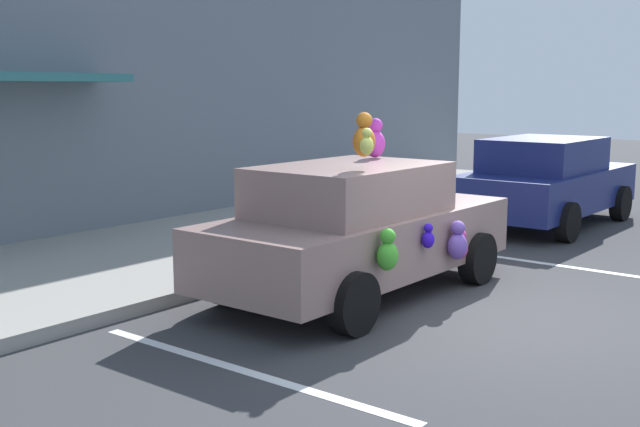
{
  "coord_description": "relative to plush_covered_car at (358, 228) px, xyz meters",
  "views": [
    {
      "loc": [
        -7.45,
        -3.52,
        2.41
      ],
      "look_at": [
        -0.1,
        2.29,
        0.9
      ],
      "focal_mm": 44.06,
      "sensor_mm": 36.0,
      "label": 1
    }
  ],
  "objects": [
    {
      "name": "plush_covered_car",
      "position": [
        0.0,
        0.0,
        0.0
      ],
      "size": [
        4.23,
        2.03,
        2.15
      ],
      "color": "gray",
      "rests_on": "ground"
    },
    {
      "name": "parking_stripe_front",
      "position": [
        2.94,
        -0.68,
        -0.8
      ],
      "size": [
        0.12,
        3.6,
        0.01
      ],
      "primitive_type": "cube",
      "color": "silver",
      "rests_on": "ground"
    },
    {
      "name": "parked_sedan_behind",
      "position": [
        5.85,
        0.15,
        -0.01
      ],
      "size": [
        4.18,
        1.99,
        1.54
      ],
      "color": "navy",
      "rests_on": "ground"
    },
    {
      "name": "parking_stripe_rear",
      "position": [
        -2.65,
        -0.68,
        -0.8
      ],
      "size": [
        0.12,
        3.6,
        0.01
      ],
      "primitive_type": "cube",
      "color": "silver",
      "rests_on": "ground"
    },
    {
      "name": "teddy_bear_on_sidewalk",
      "position": [
        2.18,
        1.97,
        -0.27
      ],
      "size": [
        0.43,
        0.36,
        0.81
      ],
      "color": "#9E723D",
      "rests_on": "sidewalk"
    },
    {
      "name": "storefront_building",
      "position": [
        0.13,
        5.46,
        2.39
      ],
      "size": [
        24.0,
        1.25,
        6.4
      ],
      "color": "slate",
      "rests_on": "ground"
    },
    {
      "name": "ground_plane",
      "position": [
        0.15,
        -1.68,
        -0.8
      ],
      "size": [
        60.0,
        60.0,
        0.0
      ],
      "primitive_type": "plane",
      "color": "#38383A"
    },
    {
      "name": "sidewalk",
      "position": [
        0.15,
        3.32,
        -0.72
      ],
      "size": [
        24.0,
        4.0,
        0.15
      ],
      "primitive_type": "cube",
      "color": "gray",
      "rests_on": "ground"
    }
  ]
}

